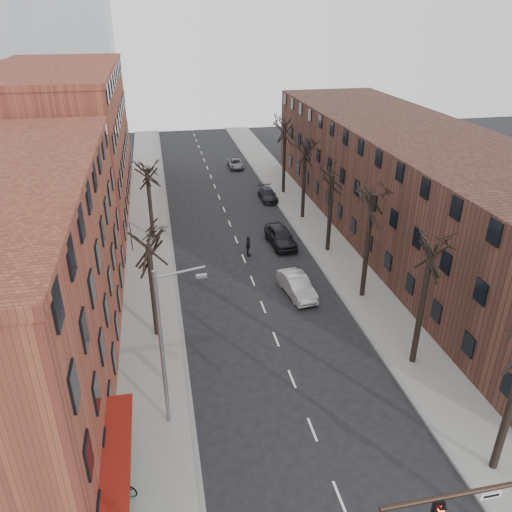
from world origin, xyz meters
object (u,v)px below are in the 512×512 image
parked_car_near (281,236)px  parked_car_mid (268,194)px  silver_sedan (297,286)px  bicycle (117,484)px

parked_car_near → parked_car_mid: parked_car_near is taller
silver_sedan → parked_car_mid: (2.43, 20.82, -0.14)m
parked_car_near → parked_car_mid: size_ratio=1.18×
silver_sedan → parked_car_mid: silver_sedan is taller
bicycle → parked_car_mid: bearing=6.0°
bicycle → parked_car_near: bearing=-0.6°
silver_sedan → bicycle: size_ratio=2.35×
silver_sedan → bicycle: 19.69m
parked_car_near → parked_car_mid: (1.50, 11.98, -0.24)m
parked_car_mid → bicycle: size_ratio=2.18×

